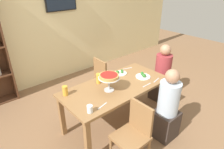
% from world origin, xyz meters
% --- Properties ---
extents(ground_plane, '(12.00, 12.00, 0.00)m').
position_xyz_m(ground_plane, '(0.00, 0.00, 0.00)').
color(ground_plane, '#846042').
extents(rear_partition, '(8.00, 0.12, 2.80)m').
position_xyz_m(rear_partition, '(0.00, 2.20, 1.40)').
color(rear_partition, beige).
rests_on(rear_partition, ground_plane).
extents(dining_table, '(1.71, 0.81, 0.74)m').
position_xyz_m(dining_table, '(0.00, 0.00, 0.65)').
color(dining_table, olive).
rests_on(dining_table, ground_plane).
extents(television, '(0.70, 0.05, 0.42)m').
position_xyz_m(television, '(0.29, 2.11, 1.78)').
color(television, black).
extents(diner_head_east, '(0.34, 0.34, 1.15)m').
position_xyz_m(diner_head_east, '(1.18, -0.03, 0.49)').
color(diner_head_east, '#382D28').
rests_on(diner_head_east, ground_plane).
extents(diner_near_right, '(0.34, 0.34, 1.15)m').
position_xyz_m(diner_near_right, '(0.37, -0.71, 0.49)').
color(diner_near_right, '#382D28').
rests_on(diner_near_right, ground_plane).
extents(chair_near_left, '(0.40, 0.40, 0.87)m').
position_xyz_m(chair_near_left, '(-0.32, -0.70, 0.49)').
color(chair_near_left, olive).
rests_on(chair_near_left, ground_plane).
extents(chair_far_right, '(0.40, 0.40, 0.87)m').
position_xyz_m(chair_far_right, '(0.35, 0.72, 0.49)').
color(chair_far_right, olive).
rests_on(chair_far_right, ground_plane).
extents(deep_dish_pizza_stand, '(0.32, 0.32, 0.26)m').
position_xyz_m(deep_dish_pizza_stand, '(-0.18, -0.04, 0.95)').
color(deep_dish_pizza_stand, silver).
rests_on(deep_dish_pizza_stand, dining_table).
extents(salad_plate_near_diner, '(0.25, 0.25, 0.07)m').
position_xyz_m(salad_plate_near_diner, '(0.53, -0.09, 0.76)').
color(salad_plate_near_diner, white).
rests_on(salad_plate_near_diner, dining_table).
extents(salad_plate_far_diner, '(0.22, 0.22, 0.07)m').
position_xyz_m(salad_plate_far_diner, '(0.32, 0.26, 0.76)').
color(salad_plate_far_diner, white).
rests_on(salad_plate_far_diner, dining_table).
extents(beer_glass_amber_tall, '(0.07, 0.07, 0.16)m').
position_xyz_m(beer_glass_amber_tall, '(-0.16, 0.24, 0.82)').
color(beer_glass_amber_tall, gold).
rests_on(beer_glass_amber_tall, dining_table).
extents(beer_glass_amber_short, '(0.08, 0.08, 0.14)m').
position_xyz_m(beer_glass_amber_short, '(-0.73, 0.27, 0.81)').
color(beer_glass_amber_short, gold).
rests_on(beer_glass_amber_short, dining_table).
extents(water_glass_clear_near, '(0.07, 0.07, 0.10)m').
position_xyz_m(water_glass_clear_near, '(-0.69, -0.28, 0.79)').
color(water_glass_clear_near, white).
rests_on(water_glass_clear_near, dining_table).
extents(cutlery_fork_near, '(0.18, 0.02, 0.00)m').
position_xyz_m(cutlery_fork_near, '(0.37, -0.31, 0.74)').
color(cutlery_fork_near, silver).
rests_on(cutlery_fork_near, dining_table).
extents(cutlery_knife_near, '(0.18, 0.05, 0.00)m').
position_xyz_m(cutlery_knife_near, '(0.60, -0.31, 0.74)').
color(cutlery_knife_near, silver).
rests_on(cutlery_knife_near, dining_table).
extents(cutlery_fork_far, '(0.18, 0.05, 0.00)m').
position_xyz_m(cutlery_fork_far, '(-0.49, -0.28, 0.74)').
color(cutlery_fork_far, silver).
rests_on(cutlery_fork_far, dining_table).
extents(cutlery_knife_far, '(0.18, 0.07, 0.00)m').
position_xyz_m(cutlery_knife_far, '(0.56, 0.32, 0.74)').
color(cutlery_knife_far, silver).
rests_on(cutlery_knife_far, dining_table).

